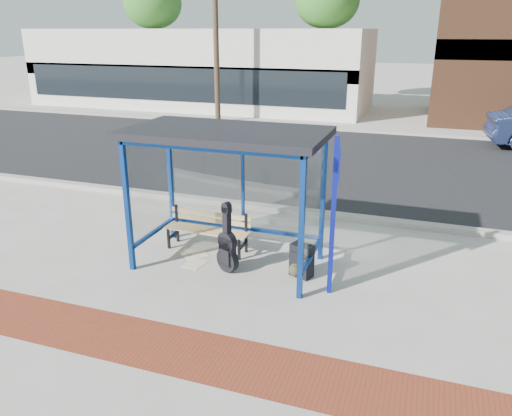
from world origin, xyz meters
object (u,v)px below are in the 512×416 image
at_px(bench, 208,228).
at_px(backpack, 298,266).
at_px(guitar_bag, 227,248).
at_px(suitcase, 302,261).

bearing_deg(bench, backpack, -14.49).
bearing_deg(bench, guitar_bag, -45.62).
bearing_deg(suitcase, backpack, -140.06).
xyz_separation_m(bench, guitar_bag, (0.70, -0.74, -0.00)).
bearing_deg(backpack, bench, -172.61).
xyz_separation_m(guitar_bag, backpack, (1.19, 0.22, -0.24)).
bearing_deg(suitcase, guitar_bag, -147.29).
bearing_deg(guitar_bag, bench, 157.73).
xyz_separation_m(suitcase, backpack, (-0.06, -0.02, -0.10)).
distance_m(bench, suitcase, 2.02).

